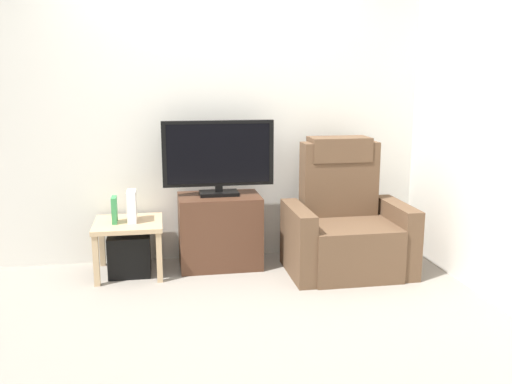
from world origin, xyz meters
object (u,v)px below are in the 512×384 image
object	(u,v)px
recliner_armchair	(345,226)
game_console	(132,206)
side_table	(128,230)
tv_stand	(220,231)
book_upright	(114,210)
television	(218,156)
subwoofer_box	(130,254)

from	to	relation	value
recliner_armchair	game_console	size ratio (longest dim) A/B	4.37
side_table	game_console	world-z (taller)	game_console
tv_stand	book_upright	bearing A→B (deg)	-174.18
tv_stand	television	bearing A→B (deg)	90.00
tv_stand	game_console	xyz separation A→B (m)	(-0.71, -0.06, 0.25)
subwoofer_box	game_console	bearing A→B (deg)	15.95
television	side_table	world-z (taller)	television
television	recliner_armchair	distance (m)	1.19
tv_stand	subwoofer_box	size ratio (longest dim) A/B	2.04
recliner_armchair	tv_stand	bearing A→B (deg)	154.83
recliner_armchair	subwoofer_box	distance (m)	1.78
side_table	tv_stand	bearing A→B (deg)	5.08
game_console	television	bearing A→B (deg)	6.04
television	tv_stand	bearing A→B (deg)	-90.00
game_console	book_upright	bearing A→B (deg)	-167.47
recliner_armchair	subwoofer_box	bearing A→B (deg)	163.03
recliner_armchair	television	bearing A→B (deg)	153.83
recliner_armchair	side_table	distance (m)	1.77
television	recliner_armchair	world-z (taller)	television
television	subwoofer_box	world-z (taller)	television
game_console	subwoofer_box	bearing A→B (deg)	-164.05
subwoofer_box	book_upright	size ratio (longest dim) A/B	1.56
subwoofer_box	recliner_armchair	bearing A→B (deg)	-6.44
recliner_armchair	game_console	bearing A→B (deg)	162.57
book_upright	game_console	size ratio (longest dim) A/B	0.86
side_table	subwoofer_box	distance (m)	0.20
subwoofer_box	game_console	world-z (taller)	game_console
television	book_upright	size ratio (longest dim) A/B	4.33
television	subwoofer_box	distance (m)	1.07
subwoofer_box	book_upright	xyz separation A→B (m)	(-0.10, -0.02, 0.38)
tv_stand	side_table	distance (m)	0.75
subwoofer_box	book_upright	world-z (taller)	book_upright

